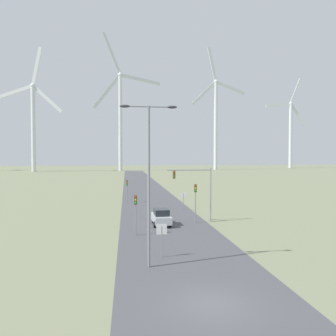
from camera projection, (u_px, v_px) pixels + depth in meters
ground_plane at (211, 304)px, 16.77m from camera, size 600.00×600.00×0.00m
road_surface at (148, 196)px, 64.36m from camera, size 10.00×240.00×0.01m
streetlamp at (149, 167)px, 22.21m from camera, size 3.90×0.32×11.05m
stop_sign_near at (162, 234)px, 24.56m from camera, size 0.81×0.07×2.54m
stop_sign_far at (183, 198)px, 46.62m from camera, size 0.81×0.07×2.57m
traffic_light_post_near_left at (136, 206)px, 31.49m from camera, size 0.28×0.33×3.90m
traffic_light_post_near_right at (195, 195)px, 37.46m from camera, size 0.28×0.34×4.46m
traffic_light_post_mid_left at (127, 186)px, 54.41m from camera, size 0.28×0.33×3.77m
traffic_light_mast_overhead at (196, 183)px, 37.77m from camera, size 5.13×0.35×6.34m
car_approaching at (161, 217)px, 36.34m from camera, size 1.96×4.17×1.83m
wind_turbine_left at (33, 118)px, 171.91m from camera, size 35.25×6.16×65.45m
wind_turbine_center at (120, 112)px, 186.80m from camera, size 38.71×10.48×77.50m
wind_turbine_right at (216, 116)px, 201.32m from camera, size 35.68×7.76×74.72m
wind_turbine_far_right at (291, 128)px, 234.53m from camera, size 32.16×3.52×64.58m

